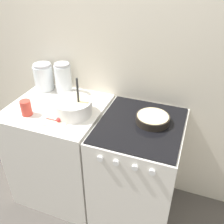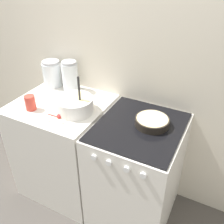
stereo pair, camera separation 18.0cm
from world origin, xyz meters
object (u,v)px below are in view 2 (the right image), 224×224
stove (136,173)px  tin_can (30,103)px  mixing_bowl (75,104)px  storage_jar_left (52,75)px  baking_pan (152,121)px  storage_jar_middle (70,78)px

stove → tin_can: bearing=-167.9°
mixing_bowl → storage_jar_left: mixing_bowl is taller
tin_can → baking_pan: bearing=14.1°
baking_pan → storage_jar_left: bearing=169.5°
stove → baking_pan: 0.50m
mixing_bowl → tin_can: (-0.32, -0.13, -0.01)m
storage_jar_left → storage_jar_middle: 0.20m
storage_jar_middle → tin_can: (-0.08, -0.41, -0.05)m
baking_pan → storage_jar_middle: (-0.81, 0.19, 0.08)m
storage_jar_middle → tin_can: storage_jar_middle is taller
baking_pan → stove: bearing=-145.3°
storage_jar_middle → tin_can: bearing=-101.5°
mixing_bowl → baking_pan: (0.58, 0.09, -0.03)m
baking_pan → mixing_bowl: bearing=-170.7°
baking_pan → storage_jar_left: storage_jar_left is taller
mixing_bowl → storage_jar_middle: size_ratio=1.14×
baking_pan → tin_can: bearing=-165.9°
stove → baking_pan: size_ratio=3.82×
stove → mixing_bowl: 0.73m
mixing_bowl → stove: bearing=5.1°
storage_jar_left → storage_jar_middle: size_ratio=0.88×
baking_pan → tin_can: 0.93m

